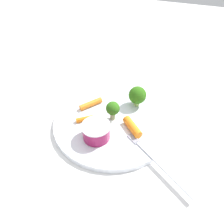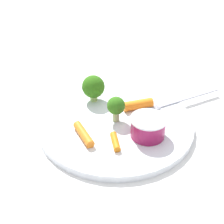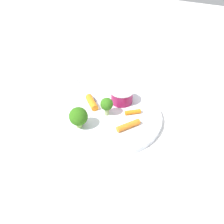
{
  "view_description": "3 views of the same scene",
  "coord_description": "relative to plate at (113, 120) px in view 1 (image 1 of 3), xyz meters",
  "views": [
    {
      "loc": [
        -0.3,
        -0.14,
        0.32
      ],
      "look_at": [
        0.01,
        0.01,
        0.02
      ],
      "focal_mm": 31.95,
      "sensor_mm": 36.0,
      "label": 1
    },
    {
      "loc": [
        -0.24,
        0.38,
        0.34
      ],
      "look_at": [
        0.01,
        -0.01,
        0.02
      ],
      "focal_mm": 51.66,
      "sensor_mm": 36.0,
      "label": 2
    },
    {
      "loc": [
        0.41,
        0.24,
        0.39
      ],
      "look_at": [
        0.0,
        0.02,
        0.03
      ],
      "focal_mm": 40.0,
      "sensor_mm": 36.0,
      "label": 3
    }
  ],
  "objects": [
    {
      "name": "carrot_stick_0",
      "position": [
        0.02,
        0.07,
        0.01
      ],
      "size": [
        0.06,
        0.04,
        0.01
      ],
      "primitive_type": "cylinder",
      "rotation": [
        1.57,
        0.0,
        1.03
      ],
      "color": "orange",
      "rests_on": "plate"
    },
    {
      "name": "broccoli_floret_1",
      "position": [
        0.07,
        -0.03,
        0.03
      ],
      "size": [
        0.04,
        0.04,
        0.05
      ],
      "color": "#97BE62",
      "rests_on": "plate"
    },
    {
      "name": "sauce_cup",
      "position": [
        -0.06,
        0.01,
        0.02
      ],
      "size": [
        0.06,
        0.06,
        0.03
      ],
      "color": "#8C1748",
      "rests_on": "plate"
    },
    {
      "name": "fork",
      "position": [
        -0.07,
        -0.12,
        0.01
      ],
      "size": [
        0.09,
        0.15,
        0.0
      ],
      "color": "#B5B7C5",
      "rests_on": "plate"
    },
    {
      "name": "carrot_stick_2",
      "position": [
        -0.01,
        -0.05,
        0.01
      ],
      "size": [
        0.05,
        0.05,
        0.02
      ],
      "primitive_type": "cylinder",
      "rotation": [
        1.57,
        0.0,
        5.58
      ],
      "color": "orange",
      "rests_on": "plate"
    },
    {
      "name": "plate",
      "position": [
        0.0,
        0.0,
        0.0
      ],
      "size": [
        0.27,
        0.27,
        0.01
      ],
      "primitive_type": "cylinder",
      "color": "white",
      "rests_on": "ground_plane"
    },
    {
      "name": "broccoli_floret_0",
      "position": [
        -0.0,
        -0.0,
        0.04
      ],
      "size": [
        0.03,
        0.03,
        0.05
      ],
      "color": "#96A96F",
      "rests_on": "plate"
    },
    {
      "name": "ground_plane",
      "position": [
        0.0,
        0.0,
        -0.01
      ],
      "size": [
        2.4,
        2.4,
        0.0
      ],
      "primitive_type": "plane",
      "color": "silver"
    },
    {
      "name": "carrot_stick_1",
      "position": [
        -0.03,
        0.05,
        0.01
      ],
      "size": [
        0.03,
        0.04,
        0.01
      ],
      "primitive_type": "cylinder",
      "rotation": [
        1.57,
        0.0,
        0.73
      ],
      "color": "orange",
      "rests_on": "plate"
    }
  ]
}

